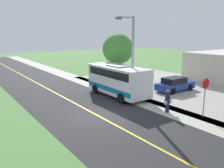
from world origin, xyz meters
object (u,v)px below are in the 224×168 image
object	(u,v)px
street_light_pole	(132,54)
tree_curbside	(118,49)
shuttle_bus_front	(118,79)
pedestrian_with_bags	(168,100)
stop_sign	(205,91)
parked_car_near	(175,84)

from	to	relation	value
street_light_pole	tree_curbside	bearing A→B (deg)	-114.89
shuttle_bus_front	pedestrian_with_bags	distance (m)	6.10
stop_sign	street_light_pole	size ratio (longest dim) A/B	0.39
shuttle_bus_front	stop_sign	xyz separation A→B (m)	(-1.55, 8.29, 0.31)
street_light_pole	parked_car_near	bearing A→B (deg)	177.83
pedestrian_with_bags	tree_curbside	size ratio (longest dim) A/B	0.31
stop_sign	parked_car_near	distance (m)	8.05
street_light_pole	tree_curbside	world-z (taller)	street_light_pole
pedestrian_with_bags	tree_curbside	xyz separation A→B (m)	(-2.63, -9.94, 3.19)
stop_sign	parked_car_near	xyz separation A→B (m)	(-4.58, -6.49, -1.28)
stop_sign	tree_curbside	world-z (taller)	tree_curbside
pedestrian_with_bags	parked_car_near	bearing A→B (deg)	-144.23
pedestrian_with_bags	stop_sign	bearing A→B (deg)	120.89
stop_sign	tree_curbside	bearing A→B (deg)	-96.10
pedestrian_with_bags	street_light_pole	bearing A→B (deg)	-91.30
stop_sign	street_light_pole	world-z (taller)	street_light_pole
shuttle_bus_front	pedestrian_with_bags	world-z (taller)	shuttle_bus_front
shuttle_bus_front	street_light_pole	xyz separation A→B (m)	(-0.32, 1.57, 2.47)
parked_car_near	tree_curbside	world-z (taller)	tree_curbside
shuttle_bus_front	tree_curbside	xyz separation A→B (m)	(-2.85, -3.88, 2.53)
street_light_pole	tree_curbside	size ratio (longest dim) A/B	1.25
pedestrian_with_bags	parked_car_near	distance (m)	7.30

